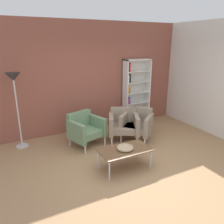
{
  "coord_description": "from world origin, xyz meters",
  "views": [
    {
      "loc": [
        -2.06,
        -3.14,
        2.38
      ],
      "look_at": [
        -0.04,
        0.84,
        0.95
      ],
      "focal_mm": 35.53,
      "sensor_mm": 36.0,
      "label": 1
    }
  ],
  "objects_px": {
    "coffee_table_low": "(125,151)",
    "floor_lamp_torchiere": "(14,86)",
    "decorative_bowl": "(125,148)",
    "armchair_by_bookshelf": "(137,123)",
    "armchair_spare_guest": "(124,124)",
    "armchair_near_window": "(85,128)",
    "bookshelf_tall": "(134,93)"
  },
  "relations": [
    {
      "from": "coffee_table_low",
      "to": "bookshelf_tall",
      "type": "bearing_deg",
      "value": 54.18
    },
    {
      "from": "decorative_bowl",
      "to": "floor_lamp_torchiere",
      "type": "relative_size",
      "value": 0.18
    },
    {
      "from": "armchair_near_window",
      "to": "armchair_by_bookshelf",
      "type": "distance_m",
      "value": 1.3
    },
    {
      "from": "armchair_by_bookshelf",
      "to": "bookshelf_tall",
      "type": "bearing_deg",
      "value": 110.38
    },
    {
      "from": "bookshelf_tall",
      "to": "armchair_by_bookshelf",
      "type": "bearing_deg",
      "value": -118.14
    },
    {
      "from": "decorative_bowl",
      "to": "armchair_near_window",
      "type": "bearing_deg",
      "value": 103.89
    },
    {
      "from": "decorative_bowl",
      "to": "floor_lamp_torchiere",
      "type": "bearing_deg",
      "value": 131.89
    },
    {
      "from": "coffee_table_low",
      "to": "armchair_near_window",
      "type": "height_order",
      "value": "armchair_near_window"
    },
    {
      "from": "bookshelf_tall",
      "to": "armchair_near_window",
      "type": "relative_size",
      "value": 2.16
    },
    {
      "from": "bookshelf_tall",
      "to": "armchair_near_window",
      "type": "distance_m",
      "value": 2.06
    },
    {
      "from": "bookshelf_tall",
      "to": "coffee_table_low",
      "type": "relative_size",
      "value": 1.9
    },
    {
      "from": "decorative_bowl",
      "to": "bookshelf_tall",
      "type": "bearing_deg",
      "value": 54.18
    },
    {
      "from": "coffee_table_low",
      "to": "armchair_spare_guest",
      "type": "height_order",
      "value": "armchair_spare_guest"
    },
    {
      "from": "decorative_bowl",
      "to": "armchair_spare_guest",
      "type": "height_order",
      "value": "armchair_spare_guest"
    },
    {
      "from": "armchair_near_window",
      "to": "armchair_spare_guest",
      "type": "bearing_deg",
      "value": -27.44
    },
    {
      "from": "coffee_table_low",
      "to": "floor_lamp_torchiere",
      "type": "height_order",
      "value": "floor_lamp_torchiere"
    },
    {
      "from": "coffee_table_low",
      "to": "armchair_by_bookshelf",
      "type": "bearing_deg",
      "value": 47.71
    },
    {
      "from": "armchair_spare_guest",
      "to": "armchair_by_bookshelf",
      "type": "bearing_deg",
      "value": 4.25
    },
    {
      "from": "coffee_table_low",
      "to": "armchair_by_bookshelf",
      "type": "distance_m",
      "value": 1.41
    },
    {
      "from": "bookshelf_tall",
      "to": "armchair_near_window",
      "type": "height_order",
      "value": "bookshelf_tall"
    },
    {
      "from": "coffee_table_low",
      "to": "decorative_bowl",
      "type": "xyz_separation_m",
      "value": [
        -0.0,
        0.0,
        0.07
      ]
    },
    {
      "from": "bookshelf_tall",
      "to": "decorative_bowl",
      "type": "bearing_deg",
      "value": -125.82
    },
    {
      "from": "decorative_bowl",
      "to": "armchair_near_window",
      "type": "distance_m",
      "value": 1.36
    },
    {
      "from": "bookshelf_tall",
      "to": "coffee_table_low",
      "type": "height_order",
      "value": "bookshelf_tall"
    },
    {
      "from": "bookshelf_tall",
      "to": "coffee_table_low",
      "type": "xyz_separation_m",
      "value": [
        -1.51,
        -2.09,
        -0.56
      ]
    },
    {
      "from": "coffee_table_low",
      "to": "decorative_bowl",
      "type": "relative_size",
      "value": 3.12
    },
    {
      "from": "coffee_table_low",
      "to": "armchair_spare_guest",
      "type": "relative_size",
      "value": 1.09
    },
    {
      "from": "decorative_bowl",
      "to": "armchair_by_bookshelf",
      "type": "distance_m",
      "value": 1.41
    },
    {
      "from": "bookshelf_tall",
      "to": "armchair_near_window",
      "type": "bearing_deg",
      "value": -157.11
    },
    {
      "from": "decorative_bowl",
      "to": "armchair_spare_guest",
      "type": "distance_m",
      "value": 1.33
    },
    {
      "from": "armchair_by_bookshelf",
      "to": "armchair_near_window",
      "type": "bearing_deg",
      "value": -143.59
    },
    {
      "from": "bookshelf_tall",
      "to": "coffee_table_low",
      "type": "distance_m",
      "value": 2.64
    }
  ]
}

